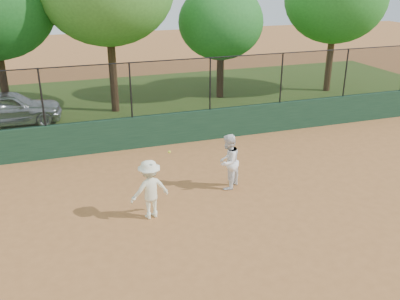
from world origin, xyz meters
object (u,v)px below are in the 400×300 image
object	(u,v)px
parked_car	(9,108)
player_second	(228,162)
tree_3	(221,22)
player_main	(150,189)

from	to	relation	value
parked_car	player_second	xyz separation A→B (m)	(6.53, -8.61, 0.13)
parked_car	tree_3	distance (m)	10.63
parked_car	player_second	world-z (taller)	player_second
tree_3	player_main	bearing A→B (deg)	-119.79
player_second	tree_3	xyz separation A→B (m)	(3.57, 9.85, 2.92)
tree_3	player_second	bearing A→B (deg)	-109.95
player_main	parked_car	bearing A→B (deg)	112.34
player_second	parked_car	bearing A→B (deg)	-96.45
parked_car	tree_3	size ratio (longest dim) A/B	0.76
parked_car	player_main	bearing A→B (deg)	-156.61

